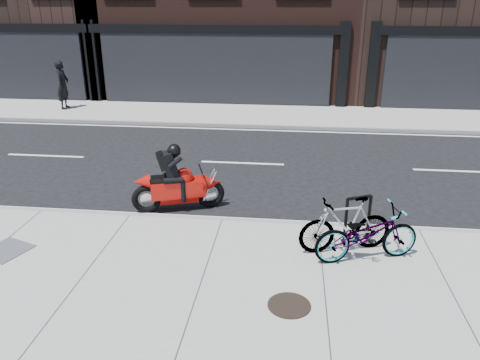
# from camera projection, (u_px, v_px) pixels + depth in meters

# --- Properties ---
(ground) EXTENTS (120.00, 120.00, 0.00)m
(ground) POSITION_uv_depth(u_px,v_px,m) (234.00, 189.00, 11.69)
(ground) COLOR black
(ground) RESTS_ON ground
(sidewalk_near) EXTENTS (60.00, 6.00, 0.13)m
(sidewalk_near) POSITION_uv_depth(u_px,v_px,m) (192.00, 312.00, 7.03)
(sidewalk_near) COLOR gray
(sidewalk_near) RESTS_ON ground
(sidewalk_far) EXTENTS (60.00, 3.50, 0.13)m
(sidewalk_far) POSITION_uv_depth(u_px,v_px,m) (258.00, 115.00, 18.83)
(sidewalk_far) COLOR gray
(sidewalk_far) RESTS_ON ground
(bike_rack) EXTENTS (0.51, 0.27, 0.93)m
(bike_rack) POSITION_uv_depth(u_px,v_px,m) (358.00, 215.00, 8.75)
(bike_rack) COLOR black
(bike_rack) RESTS_ON sidewalk_near
(bicycle_front) EXTENTS (2.01, 1.20, 1.00)m
(bicycle_front) POSITION_uv_depth(u_px,v_px,m) (367.00, 234.00, 8.15)
(bicycle_front) COLOR gray
(bicycle_front) RESTS_ON sidewalk_near
(bicycle_rear) EXTENTS (1.81, 0.96, 1.04)m
(bicycle_rear) POSITION_uv_depth(u_px,v_px,m) (345.00, 225.00, 8.43)
(bicycle_rear) COLOR gray
(bicycle_rear) RESTS_ON sidewalk_near
(motorcycle) EXTENTS (2.02, 0.92, 1.56)m
(motorcycle) POSITION_uv_depth(u_px,v_px,m) (182.00, 183.00, 10.38)
(motorcycle) COLOR black
(motorcycle) RESTS_ON ground
(pedestrian) EXTENTS (0.52, 0.75, 1.97)m
(pedestrian) POSITION_uv_depth(u_px,v_px,m) (63.00, 85.00, 19.29)
(pedestrian) COLOR black
(pedestrian) RESTS_ON sidewalk_far
(manhole_cover) EXTENTS (0.76, 0.76, 0.02)m
(manhole_cover) POSITION_uv_depth(u_px,v_px,m) (289.00, 305.00, 7.07)
(manhole_cover) COLOR black
(manhole_cover) RESTS_ON sidewalk_near
(utility_grate) EXTENTS (0.96, 0.96, 0.02)m
(utility_grate) POSITION_uv_depth(u_px,v_px,m) (6.00, 250.00, 8.61)
(utility_grate) COLOR #555558
(utility_grate) RESTS_ON sidewalk_near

